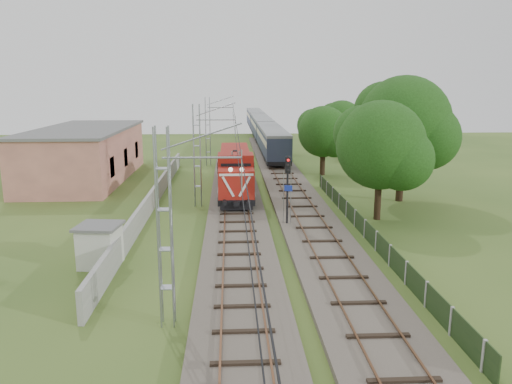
{
  "coord_description": "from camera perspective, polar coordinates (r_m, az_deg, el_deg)",
  "views": [
    {
      "loc": [
        -0.44,
        -26.74,
        9.55
      ],
      "look_at": [
        1.33,
        6.86,
        2.2
      ],
      "focal_mm": 35.0,
      "sensor_mm": 36.0,
      "label": 1
    }
  ],
  "objects": [
    {
      "name": "station_building",
      "position": [
        53.24,
        -18.9,
        4.19
      ],
      "size": [
        8.4,
        20.4,
        5.22
      ],
      "color": "tan",
      "rests_on": "ground"
    },
    {
      "name": "boundary_wall",
      "position": [
        40.18,
        -11.61,
        -0.58
      ],
      "size": [
        0.25,
        40.0,
        1.5
      ],
      "primitive_type": "cube",
      "color": "#9E9E99",
      "rests_on": "ground"
    },
    {
      "name": "tree_a",
      "position": [
        35.9,
        14.18,
        5.11
      ],
      "size": [
        6.52,
        6.21,
        8.45
      ],
      "color": "#352215",
      "rests_on": "ground"
    },
    {
      "name": "coach_rake",
      "position": [
        86.39,
        0.62,
        7.58
      ],
      "size": [
        2.87,
        63.88,
        3.31
      ],
      "color": "black",
      "rests_on": "ground"
    },
    {
      "name": "track_main",
      "position": [
        35.02,
        -2.18,
        -3.2
      ],
      "size": [
        4.2,
        70.0,
        0.45
      ],
      "color": "#6B6054",
      "rests_on": "ground"
    },
    {
      "name": "catenary",
      "position": [
        39.21,
        -6.66,
        4.17
      ],
      "size": [
        3.31,
        70.0,
        8.0
      ],
      "color": "gray",
      "rests_on": "ground"
    },
    {
      "name": "tree_b",
      "position": [
        42.16,
        16.66,
        7.49
      ],
      "size": [
        7.88,
        7.51,
        10.22
      ],
      "color": "#352215",
      "rests_on": "ground"
    },
    {
      "name": "tree_d",
      "position": [
        65.36,
        9.8,
        7.84
      ],
      "size": [
        5.75,
        5.48,
        7.45
      ],
      "color": "#352215",
      "rests_on": "ground"
    },
    {
      "name": "ground",
      "position": [
        28.4,
        -1.96,
        -7.34
      ],
      "size": [
        140.0,
        140.0,
        0.0
      ],
      "primitive_type": "plane",
      "color": "#385720",
      "rests_on": "ground"
    },
    {
      "name": "relay_hut",
      "position": [
        27.87,
        -17.41,
        -5.81
      ],
      "size": [
        2.46,
        2.46,
        2.27
      ],
      "color": "silver",
      "rests_on": "ground"
    },
    {
      "name": "locomotive",
      "position": [
        43.88,
        -2.39,
        2.54
      ],
      "size": [
        2.77,
        15.79,
        4.01
      ],
      "color": "black",
      "rests_on": "ground"
    },
    {
      "name": "tree_c",
      "position": [
        53.06,
        7.79,
        6.79
      ],
      "size": [
        5.61,
        5.34,
        7.27
      ],
      "color": "#352215",
      "rests_on": "ground"
    },
    {
      "name": "fence",
      "position": [
        32.18,
        12.35,
        -4.12
      ],
      "size": [
        0.12,
        32.0,
        1.2
      ],
      "color": "black",
      "rests_on": "ground"
    },
    {
      "name": "signal_post",
      "position": [
        33.06,
        3.65,
        1.5
      ],
      "size": [
        0.53,
        0.42,
        4.88
      ],
      "color": "black",
      "rests_on": "ground"
    },
    {
      "name": "track_side",
      "position": [
        47.98,
        3.56,
        1.04
      ],
      "size": [
        4.2,
        80.0,
        0.45
      ],
      "color": "#6B6054",
      "rests_on": "ground"
    }
  ]
}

